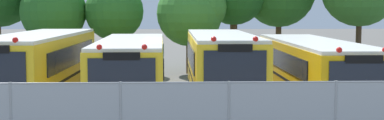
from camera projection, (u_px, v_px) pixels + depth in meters
The scene contains 8 objects.
ground_plane at pixel (178, 100), 21.98m from camera, with size 160.00×160.00×0.00m, color #595651.
school_bus_0 at pixel (40, 64), 21.54m from camera, with size 2.82×11.11×2.80m.
school_bus_1 at pixel (132, 67), 21.65m from camera, with size 2.69×10.59×2.56m.
school_bus_2 at pixel (221, 64), 21.65m from camera, with size 2.44×9.88×2.78m.
school_bus_3 at pixel (313, 67), 21.82m from camera, with size 2.59×11.69×2.51m.
tree_1 at pixel (52, 11), 30.43m from camera, with size 3.65×3.65×5.33m.
tree_2 at pixel (114, 12), 30.71m from camera, with size 3.28×3.28×5.14m.
tree_3 at pixel (193, 12), 30.68m from camera, with size 3.91×3.69×5.24m.
Camera 1 is at (-0.23, -21.75, 3.60)m, focal length 51.41 mm.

